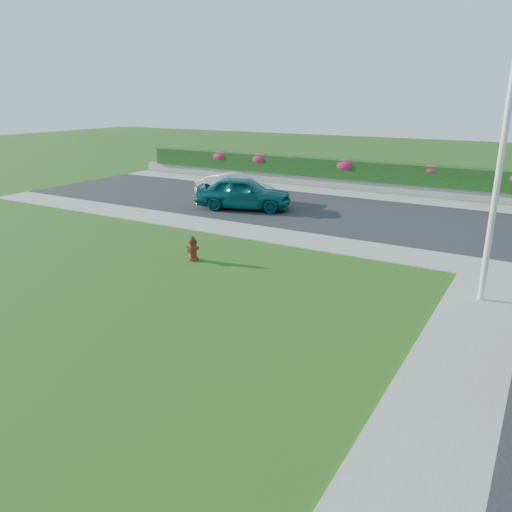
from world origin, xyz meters
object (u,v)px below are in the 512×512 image
Objects in this scene: utility_pole at (498,181)px; sedan_teal at (243,193)px; sedan_silver at (236,188)px; fire_hydrant at (193,249)px.

sedan_teal is at bearing 151.08° from utility_pole.
sedan_teal is at bearing -129.97° from sedan_silver.
sedan_silver is 0.66× the size of utility_pole.
sedan_teal is 1.06× the size of sedan_silver.
sedan_teal reaches higher than sedan_silver.
utility_pole reaches higher than fire_hydrant.
fire_hydrant is 0.19× the size of sedan_teal.
sedan_teal is 1.74m from sedan_silver.
fire_hydrant is 9.47m from utility_pole.
sedan_teal is 0.70× the size of utility_pole.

